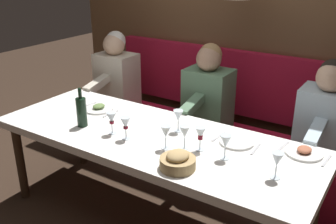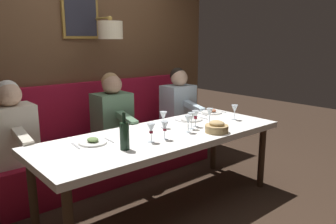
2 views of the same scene
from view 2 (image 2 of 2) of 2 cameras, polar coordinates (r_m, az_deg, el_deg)
name	(u,v)px [view 2 (image 2 of 2)]	position (r m, az deg, el deg)	size (l,w,h in m)	color
ground_plane	(163,206)	(3.38, -0.81, -15.83)	(12.00, 12.00, 0.00)	#332319
dining_table	(163,140)	(3.12, -0.85, -4.81)	(0.90, 2.42, 0.74)	white
banquette_bench	(115,160)	(3.95, -9.18, -8.10)	(0.52, 2.62, 0.45)	maroon
back_wall_panel	(87,58)	(4.21, -13.84, 8.93)	(0.59, 3.82, 2.90)	brown
diner_nearest	(178,100)	(4.37, 1.80, 2.06)	(0.60, 0.40, 0.79)	silver
diner_near	(112,110)	(3.78, -9.56, 0.26)	(0.60, 0.40, 0.79)	#567A5B
diner_middle	(12,126)	(3.37, -25.28, -2.23)	(0.60, 0.40, 0.79)	beige
place_setting_0	(212,112)	(3.97, 7.53, 0.03)	(0.24, 0.32, 0.05)	white
place_setting_1	(93,142)	(2.87, -12.80, -5.00)	(0.24, 0.32, 0.05)	white
place_setting_2	(191,119)	(3.61, 4.03, -1.26)	(0.24, 0.32, 0.01)	silver
wine_glass_0	(165,127)	(2.88, -0.57, -2.52)	(0.07, 0.07, 0.16)	silver
wine_glass_1	(163,116)	(3.26, -0.82, -0.74)	(0.07, 0.07, 0.16)	silver
wine_glass_2	(210,113)	(3.44, 7.18, -0.15)	(0.07, 0.07, 0.16)	silver
wine_glass_3	(191,117)	(3.22, 4.05, -0.92)	(0.07, 0.07, 0.16)	silver
wine_glass_4	(188,120)	(3.11, 3.50, -1.42)	(0.07, 0.07, 0.16)	silver
wine_glass_5	(196,115)	(3.32, 4.76, -0.58)	(0.07, 0.07, 0.16)	silver
wine_glass_6	(235,109)	(3.66, 11.39, 0.48)	(0.07, 0.07, 0.16)	silver
wine_glass_7	(151,129)	(2.81, -2.92, -2.93)	(0.07, 0.07, 0.16)	silver
wine_bottle	(125,135)	(2.64, -7.49, -4.01)	(0.08, 0.08, 0.30)	black
bread_bowl	(217,127)	(3.15, 8.38, -2.63)	(0.22, 0.22, 0.12)	tan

